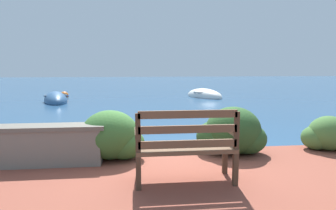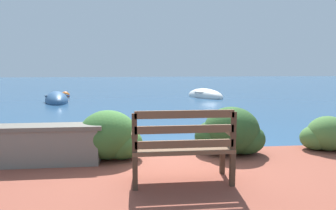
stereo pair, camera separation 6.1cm
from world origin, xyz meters
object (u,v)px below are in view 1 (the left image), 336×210
park_bench (186,145)px  rowboat_mid (204,96)px  rowboat_nearest (56,100)px  mooring_buoy (64,96)px

park_bench → rowboat_mid: 12.31m
park_bench → rowboat_nearest: (-4.22, 10.63, -0.63)m
rowboat_nearest → park_bench: bearing=-175.2°
rowboat_nearest → rowboat_mid: (7.27, 1.28, -0.00)m
rowboat_nearest → mooring_buoy: bearing=-14.2°
park_bench → mooring_buoy: bearing=108.1°
rowboat_nearest → mooring_buoy: 2.14m
park_bench → rowboat_mid: bearing=75.1°
rowboat_mid → mooring_buoy: rowboat_mid is taller
park_bench → mooring_buoy: size_ratio=2.54×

